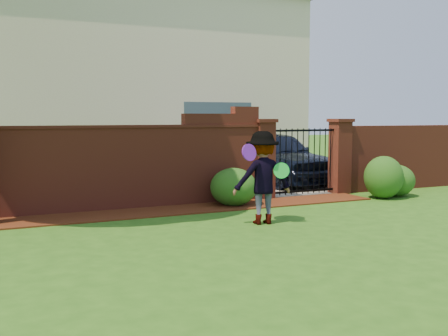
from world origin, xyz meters
name	(u,v)px	position (x,y,z in m)	size (l,w,h in m)	color
ground	(253,247)	(0.00, 0.00, -0.01)	(80.00, 80.00, 0.01)	#265314
mulch_bed	(132,214)	(-0.95, 3.34, 0.01)	(11.10, 1.08, 0.03)	#3A170A
brick_wall	(70,167)	(-2.01, 4.00, 0.93)	(8.70, 0.31, 2.16)	maroon
brick_wall_return	(401,157)	(6.60, 4.00, 0.85)	(4.00, 0.25, 1.70)	maroon
pillar_left	(263,158)	(2.40, 4.00, 0.96)	(0.50, 0.50, 1.88)	maroon
pillar_right	(340,156)	(4.60, 4.00, 0.96)	(0.50, 0.50, 1.88)	maroon
iron_gate	(303,161)	(3.50, 4.00, 0.85)	(1.78, 0.03, 1.60)	black
driveway	(232,178)	(3.50, 8.00, 0.01)	(3.20, 8.00, 0.01)	slate
house	(120,82)	(1.00, 12.00, 3.16)	(12.40, 6.40, 6.30)	beige
car	(279,157)	(4.20, 6.31, 0.77)	(1.81, 4.51, 1.54)	black
shrub_left	(234,187)	(1.32, 3.38, 0.42)	(1.02, 1.02, 0.83)	#154715
shrub_middle	(384,177)	(5.00, 2.84, 0.51)	(0.92, 0.92, 1.01)	#154715
shrub_right	(397,181)	(5.54, 2.99, 0.38)	(0.87, 0.87, 0.77)	#154715
man	(263,178)	(0.95, 1.42, 0.84)	(1.08, 0.62, 1.68)	gray
frisbee_purple	(249,152)	(0.57, 1.22, 1.32)	(0.30, 0.30, 0.03)	#681BAB
frisbee_green	(281,171)	(1.21, 1.20, 0.98)	(0.29, 0.29, 0.03)	green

